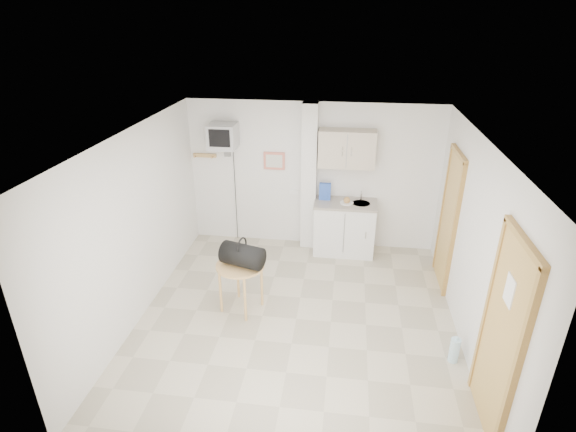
# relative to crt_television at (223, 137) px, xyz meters

# --- Properties ---
(ground) EXTENTS (4.50, 4.50, 0.00)m
(ground) POSITION_rel_crt_television_xyz_m (1.45, -2.02, -1.94)
(ground) COLOR #BEB399
(ground) RESTS_ON ground
(room_envelope) EXTENTS (4.24, 4.54, 2.55)m
(room_envelope) POSITION_rel_crt_television_xyz_m (1.69, -1.93, -0.40)
(room_envelope) COLOR white
(room_envelope) RESTS_ON ground
(kitchenette) EXTENTS (1.03, 0.58, 2.10)m
(kitchenette) POSITION_rel_crt_television_xyz_m (2.02, -0.02, -1.13)
(kitchenette) COLOR silver
(kitchenette) RESTS_ON ground
(crt_television) EXTENTS (0.44, 0.45, 2.15)m
(crt_television) POSITION_rel_crt_television_xyz_m (0.00, 0.00, 0.00)
(crt_television) COLOR slate
(crt_television) RESTS_ON ground
(round_table) EXTENTS (0.65, 0.65, 0.71)m
(round_table) POSITION_rel_crt_television_xyz_m (0.67, -1.88, -1.32)
(round_table) COLOR tan
(round_table) RESTS_ON ground
(duffel_bag) EXTENTS (0.62, 0.46, 0.42)m
(duffel_bag) POSITION_rel_crt_television_xyz_m (0.71, -1.90, -1.07)
(duffel_bag) COLOR black
(duffel_bag) RESTS_ON round_table
(water_bottle) EXTENTS (0.12, 0.12, 0.35)m
(water_bottle) POSITION_rel_crt_television_xyz_m (3.39, -2.56, -1.78)
(water_bottle) COLOR #B2DBEE
(water_bottle) RESTS_ON ground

